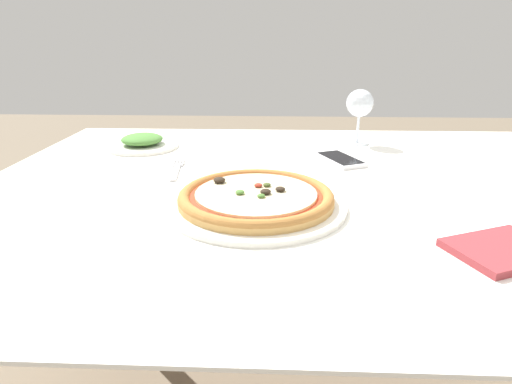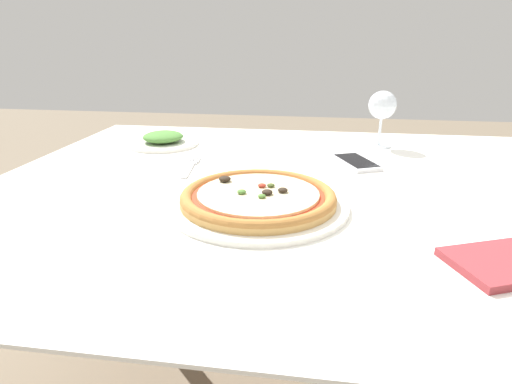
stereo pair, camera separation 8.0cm
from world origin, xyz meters
TOP-DOWN VIEW (x-y plane):
  - dining_table at (0.00, 0.00)m, footprint 1.45×1.11m
  - pizza_plate at (-0.11, -0.14)m, footprint 0.34×0.34m
  - fork at (-0.31, 0.09)m, footprint 0.04×0.17m
  - wine_glass_far_left at (0.17, 0.37)m, footprint 0.08×0.08m
  - cell_phone at (0.10, 0.18)m, footprint 0.12×0.16m
  - side_plate at (-0.45, 0.29)m, footprint 0.20×0.20m
  - napkin_folded at (0.27, -0.31)m, footprint 0.18×0.16m

SIDE VIEW (x-z plane):
  - dining_table at x=0.00m, z-range 0.30..1.05m
  - fork at x=-0.31m, z-range 0.75..0.76m
  - cell_phone at x=0.10m, z-range 0.75..0.76m
  - napkin_folded at x=0.27m, z-range 0.75..0.76m
  - side_plate at x=-0.45m, z-range 0.75..0.79m
  - pizza_plate at x=-0.11m, z-range 0.75..0.79m
  - wine_glass_far_left at x=0.17m, z-range 0.79..0.95m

